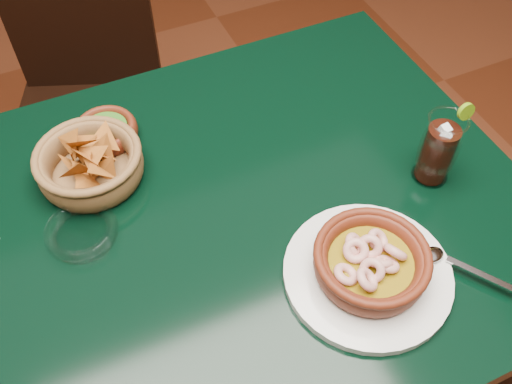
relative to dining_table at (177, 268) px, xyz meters
name	(u,v)px	position (x,y,z in m)	size (l,w,h in m)	color
dining_table	(177,268)	(0.00, 0.00, 0.00)	(1.20, 0.80, 0.75)	black
dining_chair	(89,101)	(-0.02, 0.70, -0.18)	(0.51, 0.51, 0.85)	black
shrimp_plate	(370,265)	(0.24, -0.19, 0.13)	(0.31, 0.25, 0.08)	silver
chip_basket	(90,164)	(-0.08, 0.17, 0.13)	(0.21, 0.21, 0.13)	brown
guacamole_ramekin	(106,132)	(-0.03, 0.25, 0.12)	(0.13, 0.13, 0.04)	#501B0D
cola_drink	(439,149)	(0.45, -0.07, 0.16)	(0.13, 0.13, 0.15)	white
glass_ashtray	(82,232)	(-0.13, 0.05, 0.11)	(0.12, 0.12, 0.03)	white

